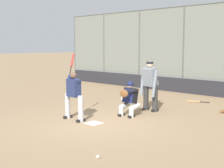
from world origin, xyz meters
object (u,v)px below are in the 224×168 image
at_px(catcher_behind_plate, 129,98).
at_px(spare_bat_third_base_side, 195,101).
at_px(batter_at_plate, 74,94).
at_px(baseball_loose, 98,157).
at_px(umpire_home, 150,84).

bearing_deg(catcher_behind_plate, spare_bat_third_base_side, -101.75).
xyz_separation_m(batter_at_plate, baseball_loose, (-2.90, 1.78, -0.76)).
bearing_deg(baseball_loose, spare_bat_third_base_side, -76.55).
bearing_deg(baseball_loose, umpire_home, -65.44).
height_order(umpire_home, spare_bat_third_base_side, umpire_home).
relative_size(batter_at_plate, catcher_behind_plate, 1.78).
distance_m(umpire_home, spare_bat_third_base_side, 2.78).
xyz_separation_m(umpire_home, spare_bat_third_base_side, (-0.35, -2.61, -0.89)).
bearing_deg(catcher_behind_plate, batter_at_plate, 54.23).
height_order(batter_at_plate, baseball_loose, batter_at_plate).
relative_size(catcher_behind_plate, baseball_loose, 15.32).
relative_size(umpire_home, baseball_loose, 23.29).
bearing_deg(umpire_home, catcher_behind_plate, 93.42).
xyz_separation_m(spare_bat_third_base_side, baseball_loose, (-1.69, 7.06, 0.00)).
xyz_separation_m(batter_at_plate, spare_bat_third_base_side, (-1.21, -5.27, -0.76)).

